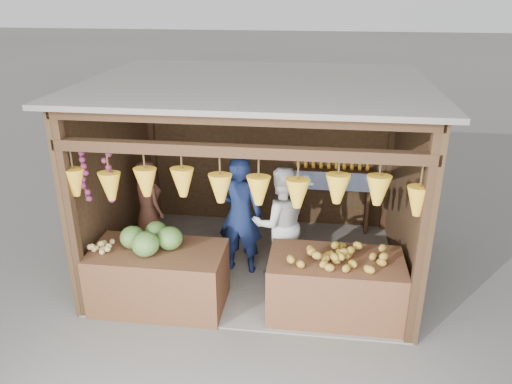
# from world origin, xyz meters

# --- Properties ---
(ground) EXTENTS (80.00, 80.00, 0.00)m
(ground) POSITION_xyz_m (0.00, 0.00, 0.00)
(ground) COLOR #514F49
(ground) RESTS_ON ground
(stall_structure) EXTENTS (4.30, 3.30, 2.66)m
(stall_structure) POSITION_xyz_m (-0.03, -0.04, 1.67)
(stall_structure) COLOR slate
(stall_structure) RESTS_ON ground
(back_shelf) EXTENTS (1.25, 0.32, 1.32)m
(back_shelf) POSITION_xyz_m (1.05, 1.28, 0.87)
(back_shelf) COLOR #382314
(back_shelf) RESTS_ON ground
(counter_left) EXTENTS (1.63, 0.85, 0.78)m
(counter_left) POSITION_xyz_m (-1.08, -1.10, 0.39)
(counter_left) COLOR #492A18
(counter_left) RESTS_ON ground
(counter_right) EXTENTS (1.60, 0.85, 0.77)m
(counter_right) POSITION_xyz_m (1.09, -1.02, 0.39)
(counter_right) COLOR #4E2B1A
(counter_right) RESTS_ON ground
(stool) EXTENTS (0.33, 0.33, 0.31)m
(stool) POSITION_xyz_m (-1.60, 0.11, 0.16)
(stool) COLOR black
(stool) RESTS_ON ground
(man_standing) EXTENTS (0.66, 0.47, 1.72)m
(man_standing) POSITION_xyz_m (-0.20, -0.15, 0.86)
(man_standing) COLOR #121D44
(man_standing) RESTS_ON ground
(woman_standing) EXTENTS (0.93, 0.82, 1.60)m
(woman_standing) POSITION_xyz_m (0.35, -0.20, 0.80)
(woman_standing) COLOR silver
(woman_standing) RESTS_ON ground
(vendor_seated) EXTENTS (0.67, 0.66, 1.17)m
(vendor_seated) POSITION_xyz_m (-1.60, 0.11, 0.90)
(vendor_seated) COLOR brown
(vendor_seated) RESTS_ON stool
(melon_pile) EXTENTS (1.00, 0.50, 0.32)m
(melon_pile) POSITION_xyz_m (-1.14, -1.05, 0.94)
(melon_pile) COLOR #1F5416
(melon_pile) RESTS_ON counter_left
(tanfruit_pile) EXTENTS (0.34, 0.40, 0.13)m
(tanfruit_pile) POSITION_xyz_m (-1.73, -1.14, 0.85)
(tanfruit_pile) COLOR #AB8A4F
(tanfruit_pile) RESTS_ON counter_left
(mango_pile) EXTENTS (1.40, 0.64, 0.22)m
(mango_pile) POSITION_xyz_m (1.09, -1.06, 0.88)
(mango_pile) COLOR #B75818
(mango_pile) RESTS_ON counter_right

